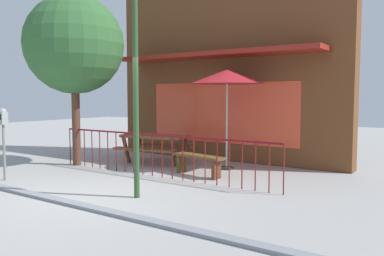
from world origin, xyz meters
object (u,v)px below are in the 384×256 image
Objects in this scene: parking_meter_near at (3,125)px; street_lamp at (135,56)px; patio_bench at (198,160)px; patio_umbrella at (227,77)px; street_tree at (74,45)px; picnic_table_left at (155,141)px.

street_lamp reaches higher than parking_meter_near.
street_lamp is (0.19, -2.29, 2.17)m from patio_bench.
patio_umbrella is 4.05m from street_tree.
picnic_table_left is 4.12m from street_lamp.
patio_umbrella reaches higher than patio_bench.
parking_meter_near is 0.35× the size of street_tree.
parking_meter_near reaches higher than patio_bench.
street_lamp is at bearing -85.29° from patio_bench.
parking_meter_near is at bearing -171.59° from street_lamp.
patio_umbrella is 0.64× the size of street_lamp.
patio_umbrella is (2.01, 0.37, 1.67)m from picnic_table_left.
street_lamp reaches higher than patio_umbrella.
street_tree is at bearing -169.78° from patio_bench.
street_lamp is at bearing -55.61° from picnic_table_left.
street_lamp is at bearing -24.73° from street_tree.
patio_umbrella is at bearing 10.46° from picnic_table_left.
patio_bench is 0.37× the size of street_lamp.
patio_umbrella is 1.58× the size of parking_meter_near.
parking_meter_near is (-1.31, -3.51, 0.60)m from picnic_table_left.
street_tree is at bearing -139.42° from picnic_table_left.
street_tree is (-1.57, -1.34, 2.53)m from picnic_table_left.
parking_meter_near is at bearing -110.52° from picnic_table_left.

